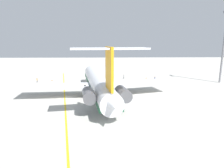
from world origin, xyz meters
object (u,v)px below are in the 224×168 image
at_px(ground_crew_near_nose, 155,78).
at_px(light_mast, 224,44).
at_px(main_jetliner, 98,83).
at_px(ground_crew_near_tail, 37,80).
at_px(safety_cone_wingtip, 146,78).
at_px(safety_cone_nose, 52,80).
at_px(ground_crew_portside, 124,76).

height_order(ground_crew_near_nose, light_mast, light_mast).
bearing_deg(main_jetliner, ground_crew_near_tail, 39.67).
relative_size(ground_crew_near_tail, safety_cone_wingtip, 3.04).
distance_m(ground_crew_near_nose, safety_cone_nose, 40.17).
bearing_deg(safety_cone_wingtip, ground_crew_portside, -93.77).
height_order(ground_crew_near_tail, light_mast, light_mast).
bearing_deg(main_jetliner, safety_cone_wingtip, -43.97).
xyz_separation_m(main_jetliner, ground_crew_near_tail, (-20.67, -23.67, -2.74)).
bearing_deg(safety_cone_wingtip, ground_crew_near_nose, 27.30).
bearing_deg(light_mast, ground_crew_portside, -104.82).
bearing_deg(main_jetliner, light_mast, -76.87).
distance_m(ground_crew_near_tail, ground_crew_portside, 33.90).
bearing_deg(ground_crew_portside, main_jetliner, 133.20).
relative_size(main_jetliner, ground_crew_portside, 27.34).
bearing_deg(light_mast, safety_cone_nose, -94.83).
xyz_separation_m(ground_crew_portside, light_mast, (9.29, 35.12, 12.97)).
xyz_separation_m(safety_cone_wingtip, light_mast, (8.68, 25.87, 13.80)).
relative_size(main_jetliner, safety_cone_nose, 86.77).
relative_size(ground_crew_near_tail, safety_cone_nose, 3.04).
xyz_separation_m(ground_crew_portside, safety_cone_wingtip, (0.61, 9.25, -0.83)).
bearing_deg(ground_crew_portside, safety_cone_wingtip, -121.57).
xyz_separation_m(main_jetliner, safety_cone_wingtip, (-27.02, 18.76, -3.52)).
xyz_separation_m(ground_crew_near_tail, light_mast, (2.33, 68.30, 13.01)).
bearing_deg(ground_crew_near_tail, ground_crew_portside, -46.36).
xyz_separation_m(main_jetliner, ground_crew_portside, (-27.63, 9.51, -2.69)).
distance_m(main_jetliner, safety_cone_nose, 30.56).
relative_size(main_jetliner, ground_crew_near_tail, 28.58).
bearing_deg(light_mast, ground_crew_near_nose, -99.62).
bearing_deg(ground_crew_portside, ground_crew_near_nose, -142.30).
relative_size(main_jetliner, safety_cone_wingtip, 86.77).
bearing_deg(main_jetliner, ground_crew_portside, -28.20).
bearing_deg(ground_crew_near_nose, ground_crew_portside, -18.37).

